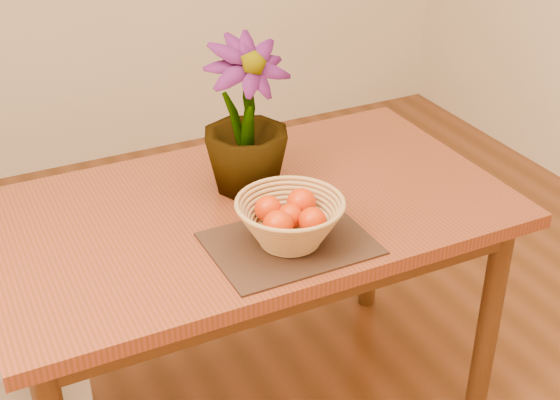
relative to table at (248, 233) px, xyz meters
name	(u,v)px	position (x,y,z in m)	size (l,w,h in m)	color
table	(248,233)	(0.00, 0.00, 0.00)	(1.40, 0.80, 0.75)	maroon
placemat	(290,243)	(0.01, -0.22, 0.09)	(0.39, 0.29, 0.01)	#3B2115
wicker_basket	(290,224)	(0.01, -0.22, 0.15)	(0.27, 0.27, 0.11)	#BE7F4F
orange_pile	(290,214)	(0.01, -0.22, 0.17)	(0.17, 0.17, 0.07)	#D63603
potted_plant	(246,117)	(0.04, 0.09, 0.30)	(0.24, 0.24, 0.42)	#134213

